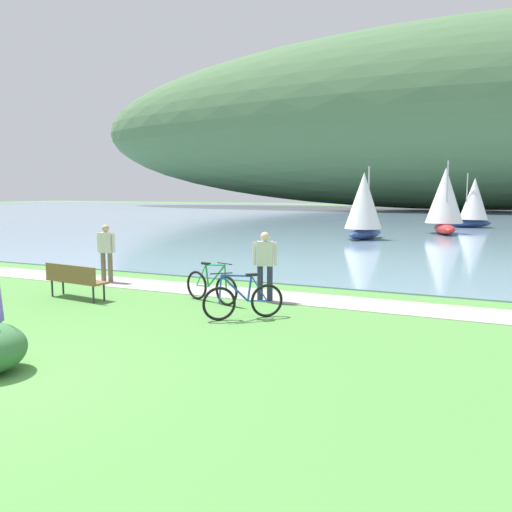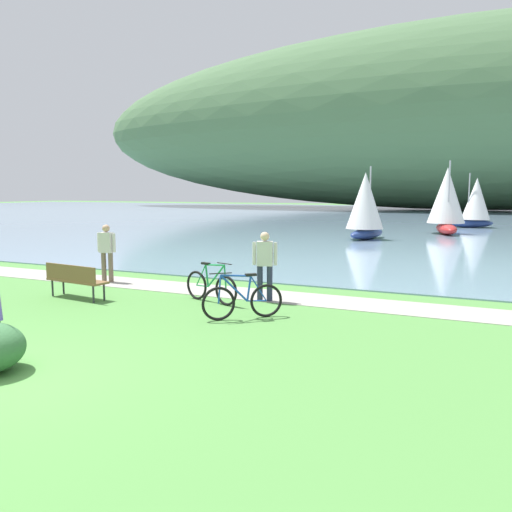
# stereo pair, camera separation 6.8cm
# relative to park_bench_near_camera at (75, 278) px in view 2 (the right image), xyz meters

# --- Properties ---
(bay_water) EXTENTS (180.00, 80.00, 0.04)m
(bay_water) POSITION_rel_park_bench_near_camera_xyz_m (2.95, 44.02, -0.50)
(bay_water) COLOR #7A99B2
(bay_water) RESTS_ON ground
(distant_hillside) EXTENTS (119.60, 28.00, 25.31)m
(distant_hillside) POSITION_rel_park_bench_near_camera_xyz_m (5.88, 67.72, 12.17)
(distant_hillside) COLOR #4C7047
(distant_hillside) RESTS_ON bay_water
(shoreline_path) EXTENTS (60.00, 1.50, 0.01)m
(shoreline_path) POSITION_rel_park_bench_near_camera_xyz_m (2.95, 2.37, -0.52)
(shoreline_path) COLOR #A39E93
(shoreline_path) RESTS_ON ground
(park_bench_near_camera) EXTENTS (1.85, 0.70, 0.88)m
(park_bench_near_camera) POSITION_rel_park_bench_near_camera_xyz_m (0.00, 0.00, 0.00)
(park_bench_near_camera) COLOR brown
(park_bench_near_camera) RESTS_ON ground
(bicycle_leaning_near_bench) EXTENTS (1.70, 0.60, 1.01)m
(bicycle_leaning_near_bench) POSITION_rel_park_bench_near_camera_xyz_m (3.32, 1.05, -0.12)
(bicycle_leaning_near_bench) COLOR black
(bicycle_leaning_near_bench) RESTS_ON ground
(bicycle_beside_path) EXTENTS (1.36, 1.23, 1.01)m
(bicycle_beside_path) POSITION_rel_park_bench_near_camera_xyz_m (4.73, -0.10, -0.12)
(bicycle_beside_path) COLOR black
(bicycle_beside_path) RESTS_ON ground
(person_at_shoreline) EXTENTS (0.61, 0.26, 1.71)m
(person_at_shoreline) POSITION_rel_park_bench_near_camera_xyz_m (-0.90, 2.27, 0.46)
(person_at_shoreline) COLOR #72604C
(person_at_shoreline) RESTS_ON ground
(person_on_the_grass) EXTENTS (0.59, 0.33, 1.71)m
(person_on_the_grass) POSITION_rel_park_bench_near_camera_xyz_m (4.44, 1.73, 0.46)
(person_on_the_grass) COLOR #282D47
(person_on_the_grass) RESTS_ON ground
(sailboat_nearest_to_shore) EXTENTS (2.73, 3.94, 4.45)m
(sailboat_nearest_to_shore) POSITION_rel_park_bench_near_camera_xyz_m (6.70, 24.43, 1.61)
(sailboat_nearest_to_shore) COLOR #B22323
(sailboat_nearest_to_shore) RESTS_ON bay_water
(sailboat_mid_bay) EXTENTS (3.36, 2.71, 3.91)m
(sailboat_mid_bay) POSITION_rel_park_bench_near_camera_xyz_m (8.13, 31.07, 1.36)
(sailboat_mid_bay) COLOR navy
(sailboat_mid_bay) RESTS_ON bay_water
(sailboat_toward_hillside) EXTENTS (2.43, 3.53, 3.99)m
(sailboat_toward_hillside) POSITION_rel_park_bench_near_camera_xyz_m (3.02, 18.57, 1.40)
(sailboat_toward_hillside) COLOR navy
(sailboat_toward_hillside) RESTS_ON bay_water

